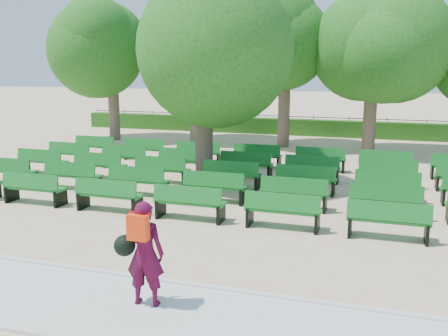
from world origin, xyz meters
name	(u,v)px	position (x,y,z in m)	size (l,w,h in m)	color
ground	(215,195)	(0.00, 0.00, 0.00)	(120.00, 120.00, 0.00)	#CDAC88
paving	(75,302)	(0.00, -7.40, 0.03)	(30.00, 2.20, 0.06)	silver
curb	(110,274)	(0.00, -6.25, 0.05)	(30.00, 0.12, 0.10)	silver
hedge	(294,127)	(0.00, 14.00, 0.45)	(26.00, 0.70, 0.90)	#205215
fence	(295,134)	(0.00, 14.40, 0.00)	(26.00, 0.10, 1.02)	black
tree_line	(280,146)	(0.00, 10.00, 0.00)	(21.80, 6.80, 7.04)	#23641A
bench_array	(231,185)	(0.19, 1.08, 0.10)	(1.85, 0.58, 1.16)	#136E22
tree_among	(203,41)	(-1.00, 1.76, 4.70)	(4.90, 4.90, 6.94)	brown
person	(143,252)	(1.18, -7.15, 0.98)	(0.85, 0.53, 1.77)	#470A25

